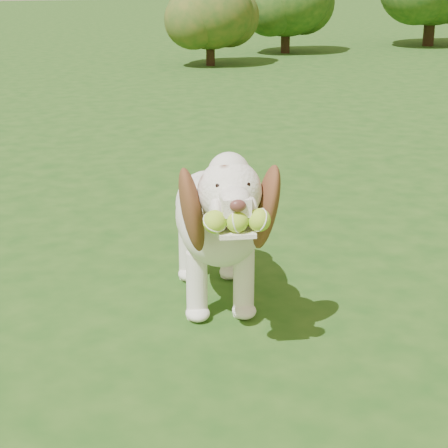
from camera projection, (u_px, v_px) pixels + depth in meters
name	position (u px, v px, depth m)	size (l,w,h in m)	color
ground	(201.00, 333.00, 3.27)	(80.00, 80.00, 0.00)	#1C4814
dog	(217.00, 216.00, 3.41)	(0.65, 1.27, 0.83)	white
shrub_d	(210.00, 12.00, 12.26)	(1.41, 1.41, 1.46)	#382314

